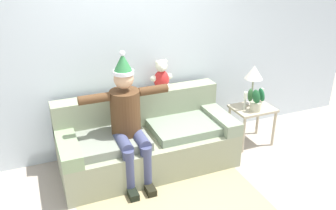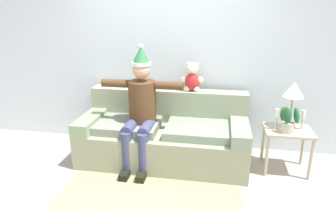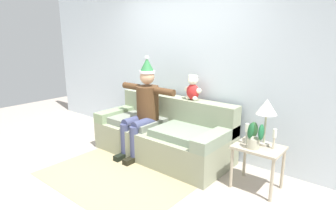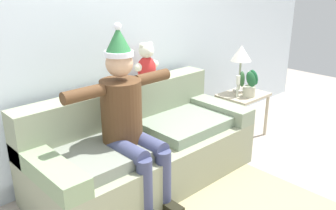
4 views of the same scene
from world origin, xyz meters
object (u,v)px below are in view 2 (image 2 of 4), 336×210
(candle_short, at_px, (303,117))
(candle_tall, at_px, (277,116))
(person_seated, at_px, (140,106))
(side_table, at_px, (287,136))
(couch, at_px, (164,135))
(teddy_bear, at_px, (192,78))
(table_lamp, at_px, (294,92))
(potted_plant, at_px, (289,120))

(candle_short, bearing_deg, candle_tall, -168.86)
(candle_tall, bearing_deg, person_seated, -176.58)
(side_table, bearing_deg, candle_tall, -172.52)
(couch, height_order, person_seated, person_seated)
(side_table, relative_size, candle_tall, 2.14)
(couch, distance_m, person_seated, 0.53)
(couch, height_order, teddy_bear, teddy_bear)
(couch, xyz_separation_m, table_lamp, (1.52, 0.03, 0.64))
(candle_tall, bearing_deg, couch, 176.89)
(potted_plant, bearing_deg, person_seated, -178.93)
(candle_short, bearing_deg, person_seated, -175.34)
(potted_plant, relative_size, candle_tall, 1.26)
(potted_plant, xyz_separation_m, candle_short, (0.18, 0.12, 0.01))
(person_seated, relative_size, candle_tall, 5.93)
(teddy_bear, distance_m, table_lamp, 1.23)
(teddy_bear, height_order, candle_tall, teddy_bear)
(table_lamp, height_order, candle_tall, table_lamp)
(teddy_bear, distance_m, candle_tall, 1.14)
(couch, distance_m, candle_tall, 1.40)
(couch, relative_size, candle_short, 8.93)
(candle_tall, bearing_deg, potted_plant, -27.98)
(table_lamp, xyz_separation_m, candle_tall, (-0.17, -0.11, -0.28))
(potted_plant, bearing_deg, candle_tall, 152.02)
(person_seated, xyz_separation_m, side_table, (1.77, 0.12, -0.31))
(table_lamp, bearing_deg, candle_tall, -148.80)
(side_table, bearing_deg, potted_plant, -110.90)
(person_seated, bearing_deg, candle_short, 4.66)
(teddy_bear, height_order, side_table, teddy_bear)
(side_table, bearing_deg, table_lamp, 75.94)
(person_seated, xyz_separation_m, candle_tall, (1.62, 0.10, -0.06))
(couch, relative_size, teddy_bear, 5.51)
(potted_plant, bearing_deg, side_table, 69.10)
(teddy_bear, bearing_deg, candle_short, -12.50)
(side_table, height_order, potted_plant, potted_plant)
(couch, relative_size, side_table, 3.86)
(teddy_bear, height_order, table_lamp, teddy_bear)
(couch, bearing_deg, potted_plant, -5.33)
(person_seated, distance_m, side_table, 1.80)
(couch, xyz_separation_m, potted_plant, (1.47, -0.14, 0.35))
(couch, distance_m, candle_short, 1.69)
(side_table, xyz_separation_m, table_lamp, (0.02, 0.09, 0.53))
(couch, xyz_separation_m, candle_short, (1.66, -0.01, 0.36))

